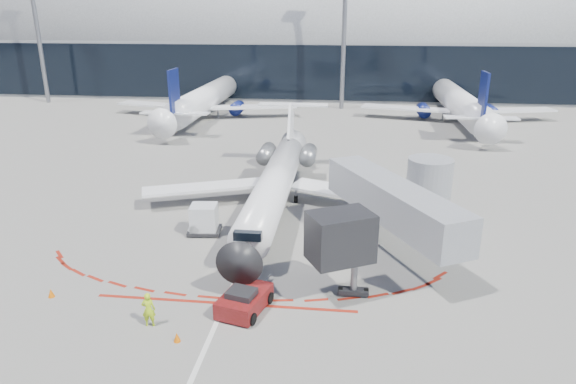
# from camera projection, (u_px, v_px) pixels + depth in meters

# --- Properties ---
(ground) EXTENTS (260.00, 260.00, 0.00)m
(ground) POSITION_uv_depth(u_px,v_px,m) (261.00, 221.00, 37.90)
(ground) COLOR slate
(ground) RESTS_ON ground
(apron_centerline) EXTENTS (0.25, 40.00, 0.01)m
(apron_centerline) POSITION_uv_depth(u_px,v_px,m) (265.00, 211.00, 39.78)
(apron_centerline) COLOR silver
(apron_centerline) RESTS_ON ground
(apron_stop_bar) EXTENTS (14.00, 0.25, 0.01)m
(apron_stop_bar) POSITION_uv_depth(u_px,v_px,m) (225.00, 303.00, 27.12)
(apron_stop_bar) COLOR maroon
(apron_stop_bar) RESTS_ON ground
(terminal_building) EXTENTS (150.00, 24.15, 24.00)m
(terminal_building) POSITION_uv_depth(u_px,v_px,m) (318.00, 47.00, 95.99)
(terminal_building) COLOR #989B9E
(terminal_building) RESTS_ON ground
(jet_bridge) EXTENTS (10.03, 15.20, 4.90)m
(jet_bridge) POSITION_uv_depth(u_px,v_px,m) (402.00, 202.00, 33.00)
(jet_bridge) COLOR #9B9DA4
(jet_bridge) RESTS_ON ground
(light_mast_west) EXTENTS (0.70, 0.70, 25.00)m
(light_mast_west) POSITION_uv_depth(u_px,v_px,m) (37.00, 26.00, 83.74)
(light_mast_west) COLOR slate
(light_mast_west) RESTS_ON ground
(light_mast_centre) EXTENTS (0.70, 0.70, 25.00)m
(light_mast_centre) POSITION_uv_depth(u_px,v_px,m) (344.00, 27.00, 78.21)
(light_mast_centre) COLOR slate
(light_mast_centre) RESTS_ON ground
(regional_jet) EXTENTS (21.60, 26.64, 6.67)m
(regional_jet) POSITION_uv_depth(u_px,v_px,m) (276.00, 180.00, 39.79)
(regional_jet) COLOR white
(regional_jet) RESTS_ON ground
(pushback_tug) EXTENTS (2.76, 5.05, 1.29)m
(pushback_tug) POSITION_uv_depth(u_px,v_px,m) (244.00, 300.00, 26.36)
(pushback_tug) COLOR #56100C
(pushback_tug) RESTS_ON ground
(ramp_worker) EXTENTS (0.72, 0.53, 1.81)m
(ramp_worker) POSITION_uv_depth(u_px,v_px,m) (148.00, 309.00, 24.92)
(ramp_worker) COLOR #B6E217
(ramp_worker) RESTS_ON ground
(uld_container) EXTENTS (2.39, 2.09, 2.07)m
(uld_container) POSITION_uv_depth(u_px,v_px,m) (204.00, 219.00, 35.45)
(uld_container) COLOR black
(uld_container) RESTS_ON ground
(safety_cone_left) EXTENTS (0.35, 0.35, 0.49)m
(safety_cone_left) POSITION_uv_depth(u_px,v_px,m) (51.00, 293.00, 27.66)
(safety_cone_left) COLOR #E06204
(safety_cone_left) RESTS_ON ground
(safety_cone_right) EXTENTS (0.34, 0.34, 0.47)m
(safety_cone_right) POSITION_uv_depth(u_px,v_px,m) (177.00, 337.00, 23.92)
(safety_cone_right) COLOR #E06204
(safety_cone_right) RESTS_ON ground
(bg_airliner_0) EXTENTS (31.64, 33.50, 10.24)m
(bg_airliner_0) POSITION_uv_depth(u_px,v_px,m) (204.00, 81.00, 74.73)
(bg_airliner_0) COLOR white
(bg_airliner_0) RESTS_ON ground
(bg_airliner_1) EXTENTS (31.62, 33.48, 10.23)m
(bg_airliner_1) POSITION_uv_depth(u_px,v_px,m) (460.00, 84.00, 71.99)
(bg_airliner_1) COLOR white
(bg_airliner_1) RESTS_ON ground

